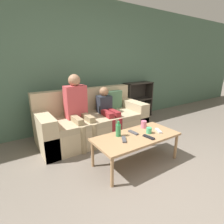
{
  "coord_description": "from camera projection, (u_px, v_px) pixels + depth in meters",
  "views": [
    {
      "loc": [
        -1.47,
        -0.8,
        1.41
      ],
      "look_at": [
        -0.04,
        1.4,
        0.63
      ],
      "focal_mm": 28.0,
      "sensor_mm": 36.0,
      "label": 1
    }
  ],
  "objects": [
    {
      "name": "couch",
      "position": [
        93.0,
        122.0,
        3.26
      ],
      "size": [
        1.96,
        0.87,
        0.89
      ],
      "color": "tan",
      "rests_on": "ground_plane"
    },
    {
      "name": "cup_near",
      "position": [
        144.0,
        124.0,
        2.67
      ],
      "size": [
        0.09,
        0.09,
        0.11
      ],
      "color": "pink",
      "rests_on": "coffee_table"
    },
    {
      "name": "bottle",
      "position": [
        118.0,
        130.0,
        2.36
      ],
      "size": [
        0.07,
        0.07,
        0.21
      ],
      "color": "#33844C",
      "rests_on": "coffee_table"
    },
    {
      "name": "person_child",
      "position": [
        108.0,
        109.0,
        3.21
      ],
      "size": [
        0.28,
        0.62,
        0.93
      ],
      "rotation": [
        0.0,
        0.0,
        -0.07
      ],
      "color": "maroon",
      "rests_on": "ground_plane"
    },
    {
      "name": "wall_back",
      "position": [
        80.0,
        66.0,
        3.56
      ],
      "size": [
        12.0,
        0.06,
        2.6
      ],
      "color": "#4C6B56",
      "rests_on": "ground_plane"
    },
    {
      "name": "tv_remote_2",
      "position": [
        158.0,
        131.0,
        2.54
      ],
      "size": [
        0.12,
        0.17,
        0.02
      ],
      "rotation": [
        0.0,
        0.0,
        -0.45
      ],
      "color": "#B7B7BC",
      "rests_on": "coffee_table"
    },
    {
      "name": "coffee_table",
      "position": [
        136.0,
        138.0,
        2.41
      ],
      "size": [
        1.2,
        0.56,
        0.41
      ],
      "color": "#A87F56",
      "rests_on": "ground_plane"
    },
    {
      "name": "ground_plane",
      "position": [
        188.0,
        202.0,
        1.81
      ],
      "size": [
        22.0,
        22.0,
        0.0
      ],
      "primitive_type": "plane",
      "color": "#70665B"
    },
    {
      "name": "person_adult",
      "position": [
        78.0,
        105.0,
        2.92
      ],
      "size": [
        0.36,
        0.61,
        1.19
      ],
      "rotation": [
        0.0,
        0.0,
        0.01
      ],
      "color": "#9E8966",
      "rests_on": "ground_plane"
    },
    {
      "name": "cup_far",
      "position": [
        149.0,
        130.0,
        2.47
      ],
      "size": [
        0.08,
        0.08,
        0.09
      ],
      "color": "#4CB77A",
      "rests_on": "coffee_table"
    },
    {
      "name": "tv_remote_3",
      "position": [
        149.0,
        137.0,
        2.33
      ],
      "size": [
        0.07,
        0.18,
        0.02
      ],
      "rotation": [
        0.0,
        0.0,
        0.14
      ],
      "color": "black",
      "rests_on": "coffee_table"
    },
    {
      "name": "tv_remote_0",
      "position": [
        133.0,
        133.0,
        2.48
      ],
      "size": [
        0.06,
        0.17,
        0.02
      ],
      "rotation": [
        0.0,
        0.0,
        0.06
      ],
      "color": "#47474C",
      "rests_on": "coffee_table"
    },
    {
      "name": "tv_remote_1",
      "position": [
        124.0,
        139.0,
        2.26
      ],
      "size": [
        0.13,
        0.17,
        0.02
      ],
      "rotation": [
        0.0,
        0.0,
        -0.55
      ],
      "color": "#47474C",
      "rests_on": "coffee_table"
    },
    {
      "name": "bookshelf",
      "position": [
        136.0,
        104.0,
        4.43
      ],
      "size": [
        0.76,
        0.28,
        0.88
      ],
      "color": "#332D28",
      "rests_on": "ground_plane"
    }
  ]
}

